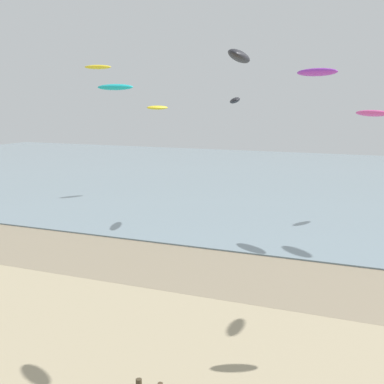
{
  "coord_description": "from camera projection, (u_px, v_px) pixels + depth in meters",
  "views": [
    {
      "loc": [
        8.83,
        -5.56,
        10.34
      ],
      "look_at": [
        1.65,
        11.77,
        6.91
      ],
      "focal_mm": 46.27,
      "sensor_mm": 36.0,
      "label": 1
    }
  ],
  "objects": [
    {
      "name": "kite_aloft_1",
      "position": [
        115.0,
        87.0,
        36.04
      ],
      "size": [
        2.86,
        1.33,
        0.52
      ],
      "primitive_type": "ellipsoid",
      "rotation": [
        -0.09,
        0.0,
        3.29
      ],
      "color": "#19B2B7"
    },
    {
      "name": "kite_aloft_4",
      "position": [
        317.0,
        72.0,
        20.8
      ],
      "size": [
        2.09,
        1.48,
        0.42
      ],
      "primitive_type": "ellipsoid",
      "rotation": [
        -0.16,
        0.0,
        5.83
      ],
      "color": "purple"
    },
    {
      "name": "kite_aloft_7",
      "position": [
        373.0,
        113.0,
        36.49
      ],
      "size": [
        3.03,
        2.56,
        0.58
      ],
      "primitive_type": "ellipsoid",
      "rotation": [
        0.1,
        0.0,
        2.52
      ],
      "color": "#E54C99"
    },
    {
      "name": "sea",
      "position": [
        322.0,
        180.0,
        65.81
      ],
      "size": [
        160.0,
        70.0,
        0.1
      ],
      "primitive_type": "cube",
      "color": "gray",
      "rests_on": "ground"
    },
    {
      "name": "kite_aloft_9",
      "position": [
        235.0,
        100.0,
        42.92
      ],
      "size": [
        1.94,
        3.08,
        0.76
      ],
      "primitive_type": "ellipsoid",
      "rotation": [
        -0.36,
        0.0,
        1.91
      ],
      "color": "black"
    },
    {
      "name": "kite_aloft_11",
      "position": [
        239.0,
        56.0,
        18.26
      ],
      "size": [
        1.31,
        2.62,
        0.68
      ],
      "primitive_type": "ellipsoid",
      "rotation": [
        -0.39,
        0.0,
        4.89
      ],
      "color": "black"
    },
    {
      "name": "wet_sand_strip",
      "position": [
        231.0,
        273.0,
        30.23
      ],
      "size": [
        120.0,
        8.3,
        0.01
      ],
      "primitive_type": "cube",
      "color": "gray",
      "rests_on": "ground"
    },
    {
      "name": "kite_aloft_2",
      "position": [
        98.0,
        67.0,
        48.98
      ],
      "size": [
        2.78,
        1.74,
        0.45
      ],
      "primitive_type": "ellipsoid",
      "rotation": [
        0.03,
        0.0,
        0.36
      ],
      "color": "yellow"
    },
    {
      "name": "kite_aloft_5",
      "position": [
        157.0,
        108.0,
        55.52
      ],
      "size": [
        2.24,
        2.78,
        0.56
      ],
      "primitive_type": "ellipsoid",
      "rotation": [
        -0.16,
        0.0,
        4.14
      ],
      "color": "yellow"
    }
  ]
}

